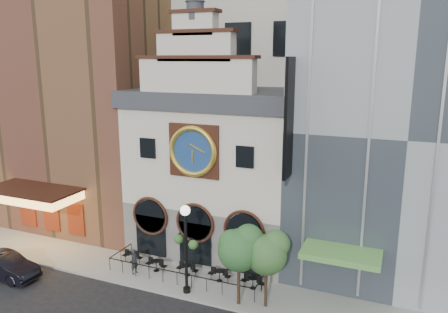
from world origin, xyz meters
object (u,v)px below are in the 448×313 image
bistro_1 (156,265)px  bistro_4 (253,282)px  lamppost (186,239)px  car_left (5,266)px  pedestrian (135,262)px  bistro_3 (219,275)px  tree_left (240,247)px  bistro_0 (132,256)px  bistro_2 (187,269)px  tree_right (267,252)px

bistro_1 → bistro_4: same height
bistro_4 → lamppost: size_ratio=0.28×
car_left → lamppost: (12.37, 2.78, 2.88)m
pedestrian → bistro_3: bearing=-65.3°
bistro_1 → tree_left: size_ratio=0.31×
bistro_4 → pedestrian: (-8.11, -1.23, 0.40)m
bistro_1 → car_left: 10.16m
bistro_3 → bistro_1: bearing=-175.2°
bistro_0 → pedestrian: bearing=-50.0°
bistro_4 → bistro_2: bearing=-179.0°
bistro_0 → bistro_2: size_ratio=1.00×
car_left → tree_right: bearing=-77.7°
pedestrian → tree_right: size_ratio=0.36×
bistro_1 → bistro_3: same height
car_left → bistro_3: bearing=-68.7°
bistro_2 → tree_left: bearing=-23.0°
bistro_4 → lamppost: lamppost is taller
lamppost → car_left: bearing=-150.3°
pedestrian → tree_right: bearing=-80.0°
bistro_3 → tree_left: tree_left is taller
bistro_0 → bistro_3: same height
bistro_3 → pedestrian: size_ratio=0.92×
bistro_1 → tree_left: 7.69m
bistro_1 → lamppost: bearing=-27.4°
bistro_2 → pedestrian: size_ratio=0.92×
bistro_2 → tree_right: 6.95m
bistro_1 → bistro_4: (6.95, 0.35, 0.00)m
bistro_2 → tree_left: 5.86m
bistro_4 → tree_right: size_ratio=0.33×
bistro_4 → pedestrian: pedestrian is taller
bistro_0 → tree_left: 9.85m
bistro_1 → tree_left: bearing=-13.6°
bistro_2 → pedestrian: bearing=-161.5°
bistro_1 → bistro_4: bearing=2.9°
bistro_2 → car_left: 12.35m
bistro_0 → bistro_1: same height
tree_right → bistro_2: bearing=165.8°
bistro_4 → tree_left: (-0.16, -2.00, 3.22)m
bistro_4 → car_left: bearing=-163.3°
bistro_1 → bistro_4: 6.96m
bistro_0 → bistro_3: bearing=-0.6°
bistro_1 → bistro_2: same height
car_left → lamppost: 13.01m
bistro_1 → tree_right: 8.97m
tree_left → tree_right: bearing=13.9°
car_left → tree_right: size_ratio=1.05×
bistro_2 → bistro_3: (2.31, 0.11, 0.00)m
lamppost → bistro_3: bearing=74.1°
tree_right → lamppost: bearing=-175.2°
tree_left → pedestrian: bearing=174.5°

